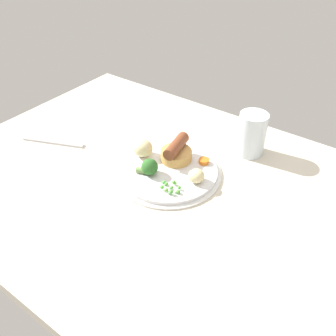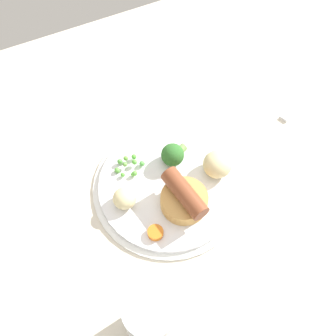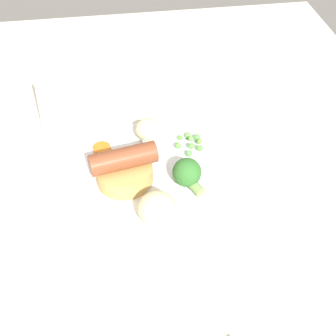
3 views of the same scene
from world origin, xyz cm
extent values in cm
cube|color=beige|center=(0.00, 0.00, 1.50)|extent=(110.00, 80.00, 3.00)
cylinder|color=silver|center=(-0.33, 4.06, 3.25)|extent=(26.52, 26.52, 0.50)
cylinder|color=silver|center=(-0.33, 4.06, 3.70)|extent=(24.40, 24.40, 1.40)
cylinder|color=tan|center=(-0.78, 8.55, 5.72)|extent=(7.97, 7.97, 2.64)
cylinder|color=#33190C|center=(-0.78, 8.55, 6.89)|extent=(6.38, 6.38, 0.30)
cylinder|color=brown|center=(-0.78, 8.55, 8.56)|extent=(4.72, 9.65, 3.04)
sphere|color=#53AE4B|center=(2.70, -1.33, 5.08)|extent=(0.97, 0.97, 0.97)
sphere|color=#56B23E|center=(3.87, -1.92, 5.49)|extent=(0.92, 0.92, 0.92)
sphere|color=#60B244|center=(4.63, -0.04, 5.18)|extent=(0.94, 0.94, 0.94)
sphere|color=#64A33D|center=(4.96, -3.38, 5.30)|extent=(0.85, 0.85, 0.85)
sphere|color=#58AE49|center=(5.50, -2.25, 5.49)|extent=(0.73, 0.73, 0.73)
sphere|color=#52A141|center=(6.12, -3.23, 5.23)|extent=(0.95, 0.95, 0.95)
sphere|color=#53B036|center=(4.98, 0.01, 5.06)|extent=(0.74, 0.74, 0.74)
sphere|color=#53B53B|center=(3.49, -3.13, 5.21)|extent=(0.93, 0.93, 0.93)
sphere|color=#66A747|center=(5.57, -2.13, 5.51)|extent=(0.78, 0.78, 0.78)
sphere|color=#54AF3A|center=(6.62, -0.67, 5.01)|extent=(0.78, 0.78, 0.78)
sphere|color=#5BAD42|center=(7.16, -1.95, 4.89)|extent=(0.98, 0.98, 0.98)
sphere|color=#2D6628|center=(-2.57, -0.18, 6.44)|extent=(4.07, 4.07, 4.07)
cylinder|color=#7A9E56|center=(-4.62, -1.05, 5.11)|extent=(2.42, 2.11, 1.42)
ellipsoid|color=beige|center=(8.13, 4.15, 6.03)|extent=(5.53, 5.53, 3.26)
ellipsoid|color=beige|center=(-8.77, 5.00, 6.60)|extent=(7.01, 6.99, 4.39)
cylinder|color=orange|center=(5.73, 11.45, 4.94)|extent=(3.44, 3.44, 1.08)
cube|color=silver|center=(-34.15, -3.60, 3.30)|extent=(17.22, 8.43, 0.60)
cylinder|color=silver|center=(12.03, 24.36, 8.79)|extent=(7.42, 7.42, 11.57)
camera|label=1|loc=(43.18, -55.02, 60.87)|focal=40.00mm
camera|label=2|loc=(15.52, 37.98, 76.07)|focal=50.00mm
camera|label=3|loc=(-48.19, 9.58, 51.38)|focal=50.00mm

